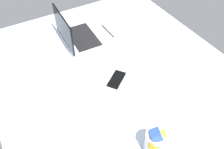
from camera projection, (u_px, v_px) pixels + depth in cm
name	position (u px, v px, depth cm)	size (l,w,h in cm)	color
bed_mattress	(123.00, 92.00, 145.32)	(180.00, 140.00, 18.00)	silver
laptop	(76.00, 36.00, 162.50)	(33.77, 24.11, 23.00)	silver
snack_cup	(155.00, 140.00, 106.17)	(9.76, 9.83, 15.03)	silver
cell_phone	(117.00, 79.00, 139.85)	(6.80, 14.00, 0.80)	black
charger_cable	(108.00, 31.00, 173.45)	(17.00, 0.60, 0.60)	black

